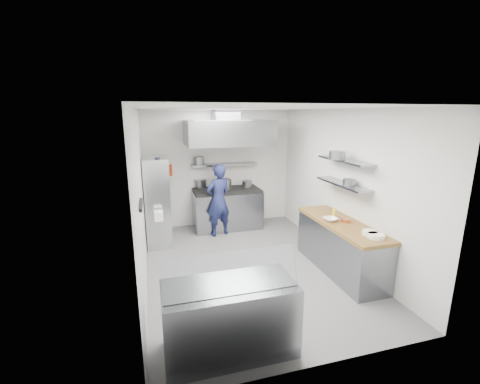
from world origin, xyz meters
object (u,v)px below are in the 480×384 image
object	(u,v)px
gas_range	(227,210)
wire_rack	(157,201)
display_case	(230,318)
chef	(218,200)

from	to	relation	value
gas_range	wire_rack	size ratio (longest dim) A/B	0.86
wire_rack	gas_range	bearing A→B (deg)	17.91
wire_rack	display_case	xyz separation A→B (m)	(0.67, -3.57, -0.50)
chef	display_case	distance (m)	3.75
display_case	gas_range	bearing A→B (deg)	76.81
wire_rack	display_case	world-z (taller)	wire_rack
chef	wire_rack	bearing A→B (deg)	-15.86
display_case	chef	bearing A→B (deg)	79.78
gas_range	wire_rack	world-z (taller)	wire_rack
gas_range	chef	world-z (taller)	chef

